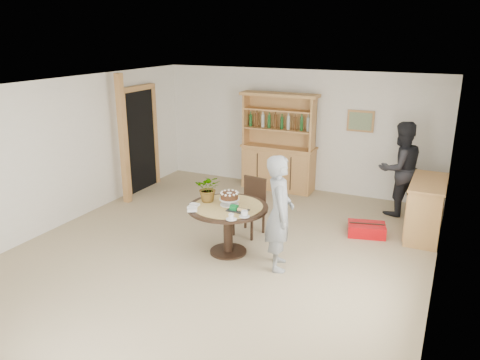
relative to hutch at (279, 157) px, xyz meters
name	(u,v)px	position (x,y,z in m)	size (l,w,h in m)	color
ground	(220,252)	(0.30, -3.24, -0.69)	(7.00, 7.00, 0.00)	tan
room_shell	(219,141)	(0.30, -3.23, 1.05)	(6.04, 7.04, 2.52)	white
doorway	(139,138)	(-2.63, -1.24, 0.42)	(0.13, 1.10, 2.18)	black
pine_post	(123,140)	(-2.40, -2.04, 0.56)	(0.12, 0.12, 2.50)	tan
hutch	(279,157)	(0.00, 0.00, 0.00)	(1.62, 0.54, 2.04)	tan
sideboard	(426,208)	(3.04, -1.24, -0.22)	(0.54, 1.26, 0.94)	tan
dining_table	(228,215)	(0.41, -3.18, -0.08)	(1.20, 1.20, 0.76)	black
dining_chair	(251,202)	(0.42, -2.36, -0.15)	(0.48, 0.48, 0.95)	black
birthday_cake	(229,197)	(0.41, -3.13, 0.19)	(0.30, 0.30, 0.20)	white
flower_vase	(209,188)	(0.06, -3.13, 0.28)	(0.38, 0.33, 0.42)	#3F7233
gift_tray	(237,209)	(0.62, -3.31, 0.10)	(0.30, 0.20, 0.08)	black
coffee_cup_a	(244,214)	(0.81, -3.46, 0.11)	(0.15, 0.15, 0.09)	silver
coffee_cup_b	(231,217)	(0.69, -3.63, 0.11)	(0.15, 0.15, 0.08)	silver
napkins	(193,207)	(0.00, -3.50, 0.09)	(0.24, 0.33, 0.03)	white
teen_boy	(279,213)	(1.26, -3.28, 0.14)	(0.60, 0.39, 1.65)	gray
adult_person	(400,169)	(2.49, -0.43, 0.17)	(0.84, 0.65, 1.73)	black
red_suitcase	(366,229)	(2.19, -1.64, -0.59)	(0.68, 0.53, 0.21)	red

